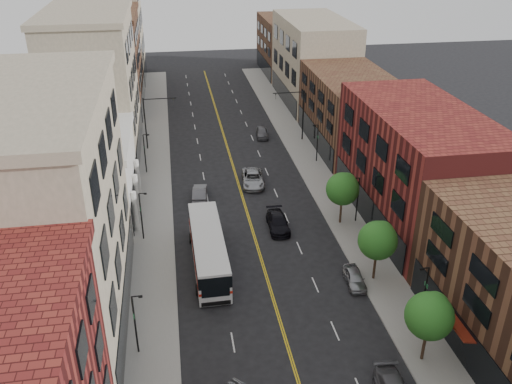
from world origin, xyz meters
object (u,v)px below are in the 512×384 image
car_parked_far (355,278)px  car_lane_a (278,222)px  city_bus (208,248)px  car_lane_b (253,178)px  car_lane_c (262,132)px  car_lane_behind (200,193)px

car_parked_far → car_lane_a: bearing=118.5°
city_bus → car_lane_b: bearing=66.9°
car_lane_c → city_bus: bearing=-102.3°
car_lane_a → car_lane_c: (2.86, 26.19, -0.02)m
car_lane_a → city_bus: bearing=-143.0°
car_lane_behind → car_lane_c: size_ratio=1.06×
car_parked_far → car_lane_a: size_ratio=0.76×
car_lane_behind → car_lane_b: size_ratio=0.79×
car_lane_a → car_lane_b: 10.76m
car_parked_far → car_lane_behind: bearing=127.5°
car_lane_b → car_lane_behind: bearing=-152.2°
car_lane_behind → car_lane_a: car_lane_behind is taller
car_lane_behind → car_lane_b: 7.09m
city_bus → car_lane_a: (7.57, 5.46, -1.17)m
car_lane_b → car_lane_c: 15.92m
car_lane_behind → car_lane_a: 10.99m
city_bus → car_parked_far: size_ratio=3.36×
car_parked_far → car_lane_c: bearing=96.9°
city_bus → car_parked_far: 13.35m
car_lane_behind → car_parked_far: bearing=129.9°
city_bus → car_lane_b: size_ratio=2.28×
car_parked_far → car_lane_b: car_lane_b is taller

